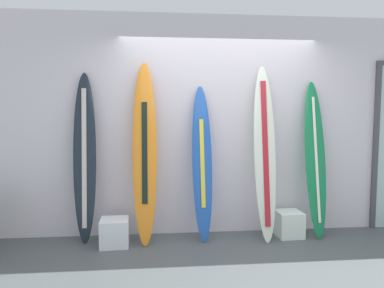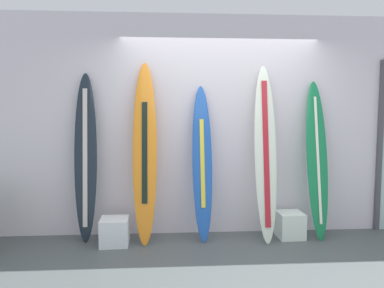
% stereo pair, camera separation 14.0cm
% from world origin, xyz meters
% --- Properties ---
extents(ground, '(8.00, 8.00, 0.04)m').
position_xyz_m(ground, '(0.00, 0.00, -0.02)').
color(ground, '#495051').
extents(wall_back, '(7.20, 0.20, 2.80)m').
position_xyz_m(wall_back, '(0.00, 1.30, 1.40)').
color(wall_back, silver).
rests_on(wall_back, ground).
extents(surfboard_charcoal, '(0.28, 0.29, 2.05)m').
position_xyz_m(surfboard_charcoal, '(-1.66, 1.02, 1.01)').
color(surfboard_charcoal, '#1B252F').
rests_on(surfboard_charcoal, ground).
extents(surfboard_sunset, '(0.29, 0.44, 2.18)m').
position_xyz_m(surfboard_sunset, '(-0.94, 0.94, 1.08)').
color(surfboard_sunset, orange).
rests_on(surfboard_sunset, ground).
extents(surfboard_cobalt, '(0.26, 0.42, 1.90)m').
position_xyz_m(surfboard_cobalt, '(-0.24, 0.97, 0.95)').
color(surfboard_cobalt, '#2256B4').
rests_on(surfboard_cobalt, ground).
extents(surfboard_ivory, '(0.29, 0.50, 2.16)m').
position_xyz_m(surfboard_ivory, '(0.53, 0.93, 1.06)').
color(surfboard_ivory, silver).
rests_on(surfboard_ivory, ground).
extents(surfboard_emerald, '(0.27, 0.42, 1.97)m').
position_xyz_m(surfboard_emerald, '(1.20, 0.96, 0.97)').
color(surfboard_emerald, '#177C47').
rests_on(surfboard_emerald, ground).
extents(display_block_left, '(0.34, 0.34, 0.32)m').
position_xyz_m(display_block_left, '(-1.30, 0.84, 0.16)').
color(display_block_left, white).
rests_on(display_block_left, ground).
extents(display_block_center, '(0.32, 0.32, 0.32)m').
position_xyz_m(display_block_center, '(0.87, 0.94, 0.16)').
color(display_block_center, white).
rests_on(display_block_center, ground).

